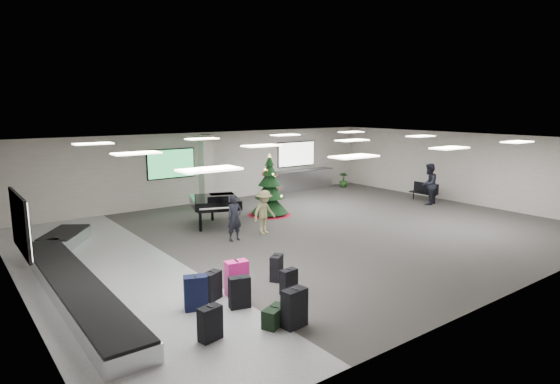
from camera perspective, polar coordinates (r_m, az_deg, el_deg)
ground at (r=16.47m, az=3.58°, el=-4.95°), size 18.00×18.00×0.00m
room_envelope at (r=16.28m, az=1.12°, el=3.26°), size 18.02×14.02×3.21m
baggage_carousel at (r=12.92m, az=-24.07°, el=-9.22°), size 2.28×9.71×0.43m
service_counter at (r=24.49m, az=2.45°, el=1.44°), size 4.05×0.65×1.08m
suitcase_0 at (r=9.59m, az=1.76°, el=-13.96°), size 0.54×0.34×0.82m
suitcase_1 at (r=10.47m, az=-4.95°, el=-12.09°), size 0.51×0.35×0.73m
pink_suitcase at (r=11.15m, az=-5.30°, el=-10.37°), size 0.56×0.37×0.84m
suitcase_3 at (r=12.00m, az=-0.42°, el=-9.22°), size 0.49×0.44×0.67m
navy_suitcase at (r=10.49m, az=-10.23°, el=-12.01°), size 0.57×0.44×0.79m
suitcase_5 at (r=9.22m, az=-8.52°, el=-15.57°), size 0.48×0.32×0.69m
green_duffel at (r=9.72m, az=-0.66°, el=-14.93°), size 0.65×0.50×0.41m
suitcase_7 at (r=11.18m, az=1.07°, el=-10.86°), size 0.43×0.26×0.62m
suitcase_8 at (r=10.96m, az=-8.27°, el=-11.25°), size 0.51×0.42×0.68m
christmas_tree at (r=18.93m, az=-1.27°, el=-0.23°), size 1.77×1.77×2.53m
grand_piano at (r=17.38m, az=-7.90°, el=-1.27°), size 2.25×2.55×1.22m
bench at (r=22.92m, az=17.22°, el=0.16°), size 0.51×1.33×0.83m
traveler_a at (r=15.36m, az=-5.55°, el=-3.15°), size 0.58×0.40×1.53m
traveler_b at (r=16.14m, az=-1.94°, el=-2.46°), size 1.08×0.74×1.53m
traveler_bench at (r=21.95m, az=17.69°, el=0.92°), size 1.07×0.94×1.86m
potted_plant_left at (r=22.95m, az=-0.72°, el=0.57°), size 0.62×0.60×0.88m
potted_plant_right at (r=25.84m, az=7.74°, el=1.49°), size 0.63×0.63×0.80m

